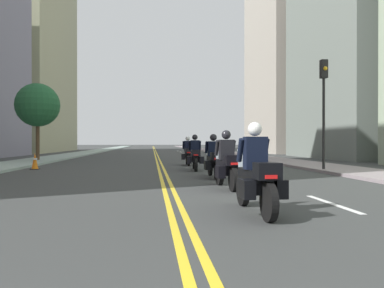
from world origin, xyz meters
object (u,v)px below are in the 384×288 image
Objects in this scene: motorcycle_2 at (214,160)px; traffic_light_near at (324,95)px; motorcycle_0 at (256,177)px; motorcycle_1 at (227,165)px; street_tree_1 at (38,105)px; motorcycle_4 at (188,153)px; traffic_cone_2 at (35,161)px; motorcycle_3 at (195,156)px.

traffic_light_near is (5.25, 2.28, 2.72)m from motorcycle_2.
motorcycle_0 reaches higher than motorcycle_1.
street_tree_1 reaches higher than motorcycle_0.
motorcycle_4 is (0.14, 14.65, -0.00)m from motorcycle_0.
traffic_cone_2 is at bearing -159.71° from motorcycle_4.
street_tree_1 is (-2.04, 7.56, 3.37)m from traffic_cone_2.
traffic_light_near is at bearing -10.85° from motorcycle_3.
motorcycle_0 is 14.19m from traffic_cone_2.
motorcycle_0 is 11.22m from traffic_light_near.
motorcycle_2 is 0.41× the size of street_tree_1.
street_tree_1 reaches higher than traffic_cone_2.
motorcycle_4 is 8.11m from traffic_light_near.
traffic_light_near reaches higher than motorcycle_1.
traffic_light_near is (5.53, -1.40, 2.72)m from motorcycle_3.
street_tree_1 reaches higher than traffic_light_near.
traffic_cone_2 is (-7.78, 5.07, -0.26)m from motorcycle_2.
motorcycle_2 is at bearing -52.13° from street_tree_1.
motorcycle_0 reaches higher than motorcycle_2.
motorcycle_0 is 3.77m from motorcycle_1.
motorcycle_2 reaches higher than traffic_cone_2.
motorcycle_0 is at bearing -121.14° from traffic_light_near.
street_tree_1 is (-15.07, 10.35, 0.39)m from traffic_light_near.
motorcycle_0 is 10.72m from motorcycle_3.
motorcycle_0 is 1.01× the size of motorcycle_3.
motorcycle_0 reaches higher than traffic_cone_2.
motorcycle_2 is 3.69m from motorcycle_3.
traffic_light_near is (5.49, -5.33, 2.71)m from motorcycle_4.
motorcycle_2 is (0.16, 3.27, -0.01)m from motorcycle_1.
street_tree_1 is at bearing 145.53° from traffic_light_near.
traffic_cone_2 is 8.52m from street_tree_1.
motorcycle_0 is at bearing -58.55° from traffic_cone_2.
motorcycle_2 is at bearing -33.07° from traffic_cone_2.
traffic_cone_2 is (-7.62, 8.34, -0.27)m from motorcycle_1.
motorcycle_1 is 6.95m from motorcycle_3.
motorcycle_0 is 1.09× the size of motorcycle_4.
motorcycle_2 is 6.34m from traffic_light_near.
street_tree_1 is at bearing 114.28° from motorcycle_0.
motorcycle_3 is 6.32m from traffic_light_near.
street_tree_1 is at bearing 117.97° from motorcycle_1.
motorcycle_3 reaches higher than traffic_cone_2.
motorcycle_1 is at bearing -47.59° from traffic_cone_2.
street_tree_1 is (-9.66, 15.90, 3.10)m from motorcycle_1.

